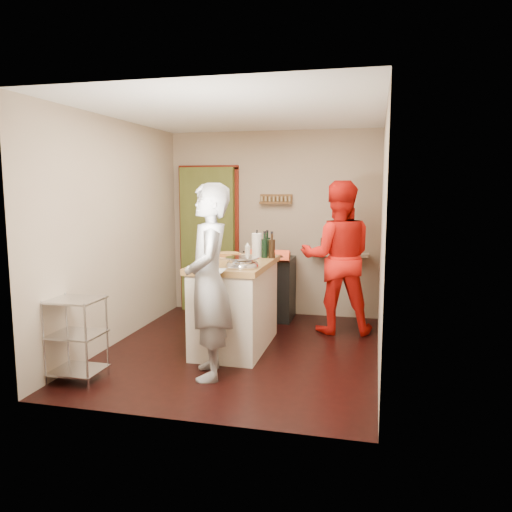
# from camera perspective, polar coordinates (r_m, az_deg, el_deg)

# --- Properties ---
(floor) EXTENTS (3.50, 3.50, 0.00)m
(floor) POSITION_cam_1_polar(r_m,az_deg,el_deg) (5.71, -1.74, -10.72)
(floor) COLOR black
(floor) RESTS_ON ground
(back_wall) EXTENTS (3.00, 0.44, 2.60)m
(back_wall) POSITION_cam_1_polar(r_m,az_deg,el_deg) (7.33, -2.93, 2.49)
(back_wall) COLOR tan
(back_wall) RESTS_ON ground
(left_wall) EXTENTS (0.04, 3.50, 2.60)m
(left_wall) POSITION_cam_1_polar(r_m,az_deg,el_deg) (6.01, -15.74, 2.62)
(left_wall) COLOR tan
(left_wall) RESTS_ON ground
(right_wall) EXTENTS (0.04, 3.50, 2.60)m
(right_wall) POSITION_cam_1_polar(r_m,az_deg,el_deg) (5.24, 14.23, 1.93)
(right_wall) COLOR tan
(right_wall) RESTS_ON ground
(ceiling) EXTENTS (3.00, 3.50, 0.02)m
(ceiling) POSITION_cam_1_polar(r_m,az_deg,el_deg) (5.47, -1.86, 16.18)
(ceiling) COLOR white
(ceiling) RESTS_ON back_wall
(stove) EXTENTS (0.60, 0.63, 1.00)m
(stove) POSITION_cam_1_polar(r_m,az_deg,el_deg) (6.92, 1.75, -3.54)
(stove) COLOR black
(stove) RESTS_ON ground
(wire_shelving) EXTENTS (0.48, 0.40, 0.80)m
(wire_shelving) POSITION_cam_1_polar(r_m,az_deg,el_deg) (5.04, -19.88, -8.52)
(wire_shelving) COLOR silver
(wire_shelving) RESTS_ON ground
(island) EXTENTS (0.78, 1.48, 1.30)m
(island) POSITION_cam_1_polar(r_m,az_deg,el_deg) (5.68, -2.34, -5.36)
(island) COLOR beige
(island) RESTS_ON ground
(person_stripe) EXTENTS (0.65, 0.79, 1.86)m
(person_stripe) POSITION_cam_1_polar(r_m,az_deg,el_deg) (4.76, -5.45, -2.95)
(person_stripe) COLOR #A9A8AD
(person_stripe) RESTS_ON ground
(person_red) EXTENTS (1.03, 0.86, 1.90)m
(person_red) POSITION_cam_1_polar(r_m,az_deg,el_deg) (6.30, 9.30, -0.16)
(person_red) COLOR red
(person_red) RESTS_ON ground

